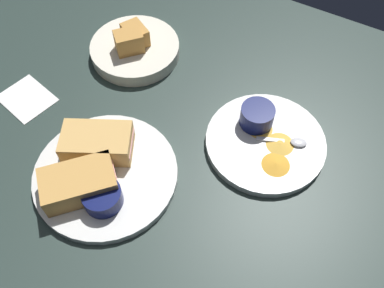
# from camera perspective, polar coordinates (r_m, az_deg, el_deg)

# --- Properties ---
(ground_plane) EXTENTS (1.10, 1.10, 0.03)m
(ground_plane) POSITION_cam_1_polar(r_m,az_deg,el_deg) (0.87, -7.08, 0.74)
(ground_plane) COLOR #283833
(plate_sandwich_main) EXTENTS (0.27, 0.27, 0.02)m
(plate_sandwich_main) POSITION_cam_1_polar(r_m,az_deg,el_deg) (0.81, -11.79, -4.01)
(plate_sandwich_main) COLOR silver
(plate_sandwich_main) RESTS_ON ground_plane
(sandwich_half_near) EXTENTS (0.15, 0.13, 0.05)m
(sandwich_half_near) POSITION_cam_1_polar(r_m,az_deg,el_deg) (0.81, -12.75, 0.16)
(sandwich_half_near) COLOR tan
(sandwich_half_near) RESTS_ON plate_sandwich_main
(sandwich_half_far) EXTENTS (0.14, 0.15, 0.05)m
(sandwich_half_far) POSITION_cam_1_polar(r_m,az_deg,el_deg) (0.77, -15.12, -5.17)
(sandwich_half_far) COLOR tan
(sandwich_half_far) RESTS_ON plate_sandwich_main
(ramekin_dark_sauce) EXTENTS (0.07, 0.07, 0.03)m
(ramekin_dark_sauce) POSITION_cam_1_polar(r_m,az_deg,el_deg) (0.76, -12.11, -7.01)
(ramekin_dark_sauce) COLOR #0C144C
(ramekin_dark_sauce) RESTS_ON plate_sandwich_main
(spoon_by_dark_ramekin) EXTENTS (0.07, 0.09, 0.01)m
(spoon_by_dark_ramekin) POSITION_cam_1_polar(r_m,az_deg,el_deg) (0.80, -11.88, -3.91)
(spoon_by_dark_ramekin) COLOR silver
(spoon_by_dark_ramekin) RESTS_ON plate_sandwich_main
(plate_chips_companion) EXTENTS (0.24, 0.24, 0.02)m
(plate_chips_companion) POSITION_cam_1_polar(r_m,az_deg,el_deg) (0.84, 9.93, 0.22)
(plate_chips_companion) COLOR silver
(plate_chips_companion) RESTS_ON ground_plane
(ramekin_light_gravy) EXTENTS (0.07, 0.07, 0.04)m
(ramekin_light_gravy) POSITION_cam_1_polar(r_m,az_deg,el_deg) (0.84, 8.84, 3.84)
(ramekin_light_gravy) COLOR #0C144C
(ramekin_light_gravy) RESTS_ON plate_chips_companion
(spoon_by_gravy_ramekin) EXTENTS (0.10, 0.05, 0.01)m
(spoon_by_gravy_ramekin) POSITION_cam_1_polar(r_m,az_deg,el_deg) (0.84, 13.41, 0.29)
(spoon_by_gravy_ramekin) COLOR silver
(spoon_by_gravy_ramekin) RESTS_ON plate_chips_companion
(plantain_chip_scatter) EXTENTS (0.13, 0.13, 0.01)m
(plantain_chip_scatter) POSITION_cam_1_polar(r_m,az_deg,el_deg) (0.83, 10.89, -0.21)
(plantain_chip_scatter) COLOR gold
(plantain_chip_scatter) RESTS_ON plate_chips_companion
(bread_basket_rear) EXTENTS (0.20, 0.20, 0.08)m
(bread_basket_rear) POSITION_cam_1_polar(r_m,az_deg,el_deg) (0.99, -7.80, 12.82)
(bread_basket_rear) COLOR silver
(bread_basket_rear) RESTS_ON ground_plane
(paper_napkin_folded) EXTENTS (0.13, 0.11, 0.00)m
(paper_napkin_folded) POSITION_cam_1_polar(r_m,az_deg,el_deg) (0.97, -21.54, 5.79)
(paper_napkin_folded) COLOR white
(paper_napkin_folded) RESTS_ON ground_plane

